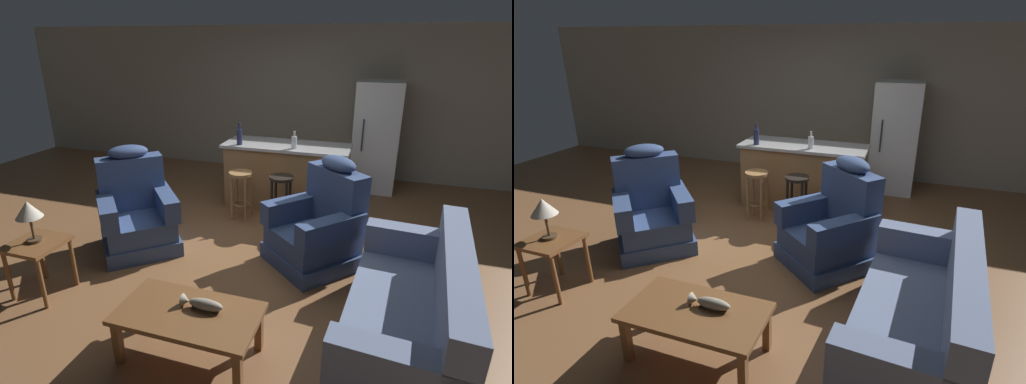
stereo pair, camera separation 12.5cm
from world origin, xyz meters
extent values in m
plane|color=brown|center=(0.00, 0.00, 0.00)|extent=(12.00, 12.00, 0.00)
cube|color=#A89E89|center=(0.00, 3.12, 1.30)|extent=(12.00, 0.05, 2.60)
cube|color=brown|center=(0.05, -1.86, 0.40)|extent=(1.10, 0.60, 0.04)
cube|color=brown|center=(-0.44, -2.10, 0.19)|extent=(0.06, 0.06, 0.38)
cube|color=brown|center=(0.54, -2.10, 0.19)|extent=(0.06, 0.06, 0.38)
cube|color=brown|center=(-0.44, -1.62, 0.19)|extent=(0.06, 0.06, 0.38)
cube|color=brown|center=(0.54, -1.62, 0.19)|extent=(0.06, 0.06, 0.38)
cube|color=#4C3823|center=(0.17, -1.80, 0.43)|extent=(0.22, 0.07, 0.01)
ellipsoid|color=#9E937F|center=(0.17, -1.80, 0.46)|extent=(0.28, 0.09, 0.09)
cone|color=#9E937F|center=(0.00, -1.80, 0.46)|extent=(0.06, 0.10, 0.10)
cube|color=#707FA3|center=(1.61, -1.27, 0.10)|extent=(0.99, 1.96, 0.20)
cube|color=#707FA3|center=(1.61, -1.27, 0.31)|extent=(0.99, 1.96, 0.22)
cube|color=#707FA3|center=(1.93, -1.29, 0.68)|extent=(0.35, 1.91, 0.52)
cube|color=#707FA3|center=(1.54, -2.11, 0.56)|extent=(0.85, 0.27, 0.28)
cube|color=#707FA3|center=(1.68, -0.42, 0.56)|extent=(0.85, 0.27, 0.28)
cube|color=#384C7A|center=(-1.33, -0.46, 0.09)|extent=(1.19, 1.19, 0.18)
cube|color=#384C7A|center=(-1.33, -0.46, 0.30)|extent=(1.10, 1.10, 0.24)
cube|color=#384C7A|center=(-1.53, -0.24, 0.74)|extent=(0.72, 0.69, 0.64)
ellipsoid|color=#384C7A|center=(-1.53, -0.24, 1.12)|extent=(0.52, 0.51, 0.16)
cube|color=#384C7A|center=(-1.07, -0.25, 0.55)|extent=(0.67, 0.71, 0.26)
cube|color=#384C7A|center=(-1.56, -0.70, 0.55)|extent=(0.67, 0.71, 0.26)
cube|color=#384C7A|center=(0.69, -0.17, 0.09)|extent=(1.19, 1.19, 0.18)
cube|color=#384C7A|center=(0.69, -0.17, 0.30)|extent=(1.10, 1.10, 0.24)
cube|color=#384C7A|center=(0.89, 0.06, 0.74)|extent=(0.72, 0.68, 0.64)
ellipsoid|color=#384C7A|center=(0.89, 0.06, 1.12)|extent=(0.52, 0.50, 0.16)
cube|color=#384C7A|center=(0.92, -0.40, 0.55)|extent=(0.67, 0.71, 0.26)
cube|color=#384C7A|center=(0.43, 0.04, 0.55)|extent=(0.67, 0.71, 0.26)
cube|color=brown|center=(-1.71, -1.54, 0.54)|extent=(0.48, 0.48, 0.04)
cylinder|color=brown|center=(-1.91, -1.74, 0.26)|extent=(0.04, 0.04, 0.52)
cylinder|color=brown|center=(-1.51, -1.74, 0.26)|extent=(0.04, 0.04, 0.52)
cylinder|color=brown|center=(-1.91, -1.34, 0.26)|extent=(0.04, 0.04, 0.52)
cylinder|color=brown|center=(-1.51, -1.34, 0.26)|extent=(0.04, 0.04, 0.52)
cylinder|color=#4C3823|center=(-1.73, -1.53, 0.58)|extent=(0.14, 0.14, 0.03)
cylinder|color=#4C3823|center=(-1.73, -1.53, 0.70)|extent=(0.02, 0.02, 0.22)
cone|color=beige|center=(-1.73, -1.53, 0.89)|extent=(0.24, 0.24, 0.16)
cube|color=#9E7042|center=(0.00, 1.35, 0.45)|extent=(1.71, 0.63, 0.91)
cube|color=#B2B2B2|center=(0.00, 1.35, 0.93)|extent=(1.80, 0.70, 0.04)
cylinder|color=#A87A47|center=(-0.47, 0.72, 0.66)|extent=(0.32, 0.32, 0.04)
torus|color=#A87A47|center=(-0.47, 0.72, 0.22)|extent=(0.23, 0.23, 0.02)
cylinder|color=#A87A47|center=(-0.57, 0.62, 0.32)|extent=(0.04, 0.04, 0.64)
cylinder|color=#A87A47|center=(-0.37, 0.62, 0.32)|extent=(0.04, 0.04, 0.64)
cylinder|color=#A87A47|center=(-0.57, 0.82, 0.32)|extent=(0.04, 0.04, 0.64)
cylinder|color=#A87A47|center=(-0.37, 0.82, 0.32)|extent=(0.04, 0.04, 0.64)
cylinder|color=black|center=(0.09, 0.72, 0.66)|extent=(0.32, 0.32, 0.04)
torus|color=black|center=(0.09, 0.72, 0.22)|extent=(0.23, 0.23, 0.02)
cylinder|color=black|center=(-0.01, 0.62, 0.32)|extent=(0.04, 0.04, 0.64)
cylinder|color=black|center=(0.19, 0.62, 0.32)|extent=(0.04, 0.04, 0.64)
cylinder|color=black|center=(-0.01, 0.82, 0.32)|extent=(0.04, 0.04, 0.64)
cylinder|color=black|center=(0.19, 0.82, 0.32)|extent=(0.04, 0.04, 0.64)
cylinder|color=olive|center=(0.66, 0.72, 0.66)|extent=(0.32, 0.32, 0.04)
torus|color=olive|center=(0.66, 0.72, 0.22)|extent=(0.23, 0.23, 0.02)
cylinder|color=olive|center=(0.56, 0.62, 0.32)|extent=(0.04, 0.04, 0.64)
cylinder|color=olive|center=(0.76, 0.62, 0.32)|extent=(0.04, 0.04, 0.64)
cylinder|color=olive|center=(0.56, 0.82, 0.32)|extent=(0.04, 0.04, 0.64)
cylinder|color=olive|center=(0.76, 0.82, 0.32)|extent=(0.04, 0.04, 0.64)
cube|color=white|center=(1.19, 2.55, 0.88)|extent=(0.70, 0.66, 1.76)
cylinder|color=#333338|center=(0.99, 2.20, 0.97)|extent=(0.02, 0.02, 0.50)
cylinder|color=silver|center=(0.15, 1.17, 1.03)|extent=(0.07, 0.07, 0.17)
cylinder|color=silver|center=(0.15, 1.17, 1.15)|extent=(0.03, 0.03, 0.07)
cylinder|color=#23284C|center=(-0.64, 1.13, 1.06)|extent=(0.08, 0.08, 0.22)
cylinder|color=#23284C|center=(-0.64, 1.13, 1.22)|extent=(0.03, 0.03, 0.09)
camera|label=1|loc=(1.33, -4.08, 2.36)|focal=28.00mm
camera|label=2|loc=(1.45, -4.04, 2.36)|focal=28.00mm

